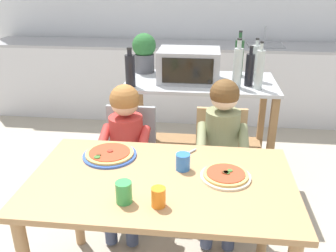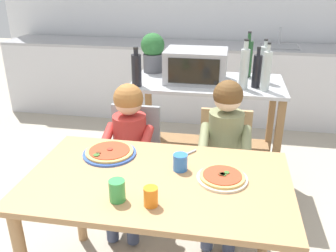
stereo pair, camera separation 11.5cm
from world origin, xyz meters
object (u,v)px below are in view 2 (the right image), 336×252
at_px(potted_herb_plant, 153,51).
at_px(toaster_oven, 196,66).
at_px(dining_chair_right, 224,161).
at_px(drinking_cup_green, 117,191).
at_px(bottle_slim_sauce, 264,64).
at_px(bottle_clear_vinegar, 136,70).
at_px(child_in_olive_shirt, 225,144).
at_px(serving_spoon, 187,154).
at_px(bottle_tall_green_wine, 257,71).
at_px(child_in_red_shirt, 128,141).
at_px(bottle_dark_olive_oil, 248,58).
at_px(dining_table, 158,196).
at_px(bottle_brown_beer, 244,68).
at_px(drinking_cup_blue, 180,162).
at_px(pizza_plate_blue_rimmed, 109,152).
at_px(pizza_plate_cream, 222,177).
at_px(kitchen_island_cart, 206,118).
at_px(dining_chair_left, 133,156).
at_px(drinking_cup_orange, 151,197).
at_px(bottle_squat_spirits, 266,71).

bearing_deg(potted_herb_plant, toaster_oven, -29.95).
distance_m(dining_chair_right, drinking_cup_green, 1.05).
bearing_deg(bottle_slim_sauce, bottle_clear_vinegar, -163.28).
height_order(child_in_olive_shirt, serving_spoon, child_in_olive_shirt).
distance_m(bottle_tall_green_wine, child_in_red_shirt, 1.03).
bearing_deg(bottle_dark_olive_oil, dining_table, -108.24).
xyz_separation_m(bottle_tall_green_wine, dining_chair_right, (-0.19, -0.37, -0.54)).
xyz_separation_m(bottle_brown_beer, dining_table, (-0.41, -1.01, -0.42)).
xyz_separation_m(child_in_olive_shirt, serving_spoon, (-0.20, -0.31, 0.07)).
xyz_separation_m(bottle_dark_olive_oil, bottle_brown_beer, (-0.03, -0.33, 0.01)).
relative_size(bottle_clear_vinegar, dining_chair_right, 0.35).
bearing_deg(bottle_dark_olive_oil, drinking_cup_blue, -105.43).
xyz_separation_m(bottle_dark_olive_oil, pizza_plate_blue_rimmed, (-0.75, -1.14, -0.30)).
distance_m(child_in_red_shirt, pizza_plate_cream, 0.81).
height_order(kitchen_island_cart, toaster_oven, toaster_oven).
distance_m(bottle_brown_beer, serving_spoon, 0.86).
bearing_deg(bottle_brown_beer, potted_herb_plant, 154.48).
bearing_deg(dining_chair_left, bottle_brown_beer, 25.65).
height_order(bottle_brown_beer, dining_chair_right, bottle_brown_beer).
bearing_deg(drinking_cup_green, drinking_cup_blue, 52.93).
xyz_separation_m(bottle_tall_green_wine, pizza_plate_cream, (-0.19, -1.02, -0.27)).
distance_m(dining_table, child_in_olive_shirt, 0.65).
height_order(pizza_plate_cream, drinking_cup_blue, drinking_cup_blue).
distance_m(potted_herb_plant, drinking_cup_green, 1.60).
height_order(dining_chair_left, child_in_red_shirt, child_in_red_shirt).
relative_size(dining_table, pizza_plate_blue_rimmed, 4.43).
bearing_deg(child_in_olive_shirt, pizza_plate_blue_rimmed, -148.82).
height_order(dining_table, dining_chair_left, dining_chair_left).
distance_m(bottle_brown_beer, pizza_plate_blue_rimmed, 1.13).
bearing_deg(drinking_cup_green, bottle_slim_sauce, 64.13).
relative_size(pizza_plate_blue_rimmed, drinking_cup_orange, 3.34).
relative_size(dining_chair_right, serving_spoon, 5.79).
height_order(dining_chair_right, serving_spoon, dining_chair_right).
distance_m(pizza_plate_blue_rimmed, drinking_cup_green, 0.44).
bearing_deg(drinking_cup_blue, pizza_plate_blue_rimmed, 166.71).
bearing_deg(bottle_brown_beer, child_in_red_shirt, -146.99).
bearing_deg(kitchen_island_cart, dining_chair_left, -133.40).
distance_m(dining_table, dining_chair_left, 0.75).
bearing_deg(bottle_clear_vinegar, drinking_cup_green, -79.90).
distance_m(bottle_dark_olive_oil, dining_table, 1.47).
bearing_deg(bottle_slim_sauce, dining_table, -114.60).
bearing_deg(bottle_brown_beer, bottle_tall_green_wine, 30.63).
xyz_separation_m(kitchen_island_cart, dining_table, (-0.15, -1.15, 0.02)).
bearing_deg(drinking_cup_green, drinking_cup_orange, -3.99).
bearing_deg(potted_herb_plant, bottle_squat_spirits, -22.72).
height_order(dining_table, drinking_cup_green, drinking_cup_green).
height_order(pizza_plate_blue_rimmed, drinking_cup_blue, drinking_cup_blue).
bearing_deg(pizza_plate_cream, drinking_cup_blue, 164.90).
bearing_deg(child_in_olive_shirt, bottle_dark_olive_oil, 80.55).
relative_size(drinking_cup_orange, serving_spoon, 0.63).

